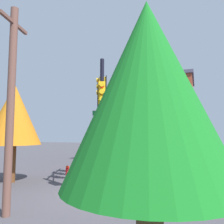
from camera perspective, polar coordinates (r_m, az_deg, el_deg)
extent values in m
plane|color=#454348|center=(11.46, -2.60, -20.09)|extent=(120.00, 120.00, 0.00)
cylinder|color=black|center=(11.10, -2.53, -3.36)|extent=(0.20, 0.20, 6.60)
cylinder|color=black|center=(11.44, -2.60, -19.60)|extent=(0.36, 0.36, 0.20)
cylinder|color=black|center=(13.78, -2.31, 8.40)|extent=(4.28, 1.83, 0.14)
cylinder|color=black|center=(12.44, -2.40, 7.56)|extent=(1.96, 0.85, 1.07)
cube|color=gold|center=(12.66, -2.38, 6.17)|extent=(0.44, 0.46, 1.10)
cube|color=black|center=(12.66, -1.47, 6.16)|extent=(0.42, 0.21, 1.22)
sphere|color=#FF2018|center=(12.73, -3.29, 7.67)|extent=(0.22, 0.22, 0.22)
cylinder|color=gold|center=(12.74, -3.56, 7.89)|extent=(0.27, 0.22, 0.23)
sphere|color=#855607|center=(12.66, -3.30, 6.18)|extent=(0.22, 0.22, 0.22)
cylinder|color=gold|center=(12.67, -3.57, 6.40)|extent=(0.27, 0.22, 0.23)
sphere|color=#0B621E|center=(12.59, -3.30, 4.66)|extent=(0.22, 0.22, 0.22)
cylinder|color=gold|center=(12.60, -3.58, 4.88)|extent=(0.27, 0.22, 0.23)
cube|color=yellow|center=(13.94, -2.30, 5.09)|extent=(0.44, 0.46, 1.10)
cube|color=black|center=(13.94, -1.48, 5.08)|extent=(0.42, 0.21, 1.22)
sphere|color=#FF2018|center=(14.00, -3.12, 6.46)|extent=(0.22, 0.22, 0.22)
cylinder|color=yellow|center=(14.01, -3.37, 6.66)|extent=(0.27, 0.22, 0.23)
sphere|color=#855607|center=(13.93, -3.13, 5.09)|extent=(0.22, 0.22, 0.22)
cylinder|color=yellow|center=(13.94, -3.38, 5.29)|extent=(0.27, 0.22, 0.23)
sphere|color=#0B621E|center=(13.87, -3.14, 3.71)|extent=(0.22, 0.22, 0.22)
cylinder|color=yellow|center=(13.88, -3.38, 3.91)|extent=(0.27, 0.22, 0.23)
cube|color=gold|center=(15.22, -2.24, 4.18)|extent=(0.43, 0.45, 1.10)
cube|color=black|center=(15.22, -1.48, 4.18)|extent=(0.42, 0.20, 1.22)
sphere|color=#FF2018|center=(15.28, -2.99, 5.44)|extent=(0.22, 0.22, 0.22)
cylinder|color=gold|center=(15.29, -3.21, 5.62)|extent=(0.27, 0.22, 0.23)
sphere|color=#855607|center=(15.22, -2.99, 4.18)|extent=(0.22, 0.22, 0.22)
cylinder|color=gold|center=(15.23, -3.22, 4.37)|extent=(0.27, 0.22, 0.23)
sphere|color=#0B621E|center=(15.16, -3.00, 2.92)|extent=(0.22, 0.22, 0.22)
cylinder|color=gold|center=(15.17, -3.23, 3.10)|extent=(0.27, 0.22, 0.23)
cube|color=yellow|center=(10.92, -2.53, 4.59)|extent=(0.45, 0.43, 1.10)
cube|color=black|center=(11.11, -2.51, 4.40)|extent=(0.20, 0.42, 1.22)
sphere|color=#FF2018|center=(10.78, -2.54, 6.55)|extent=(0.22, 0.22, 0.22)
cylinder|color=yellow|center=(10.74, -2.54, 6.88)|extent=(0.22, 0.27, 0.23)
sphere|color=#855607|center=(10.72, -2.55, 4.77)|extent=(0.22, 0.22, 0.22)
cylinder|color=yellow|center=(10.67, -2.55, 5.09)|extent=(0.22, 0.27, 0.23)
sphere|color=#0B621E|center=(10.66, -2.56, 2.98)|extent=(0.22, 0.22, 0.22)
cylinder|color=yellow|center=(10.61, -2.56, 3.29)|extent=(0.22, 0.27, 0.23)
cube|color=white|center=(14.07, -2.29, 9.36)|extent=(0.88, 0.37, 0.26)
cube|color=#0A7B2B|center=(14.07, -2.29, 9.36)|extent=(0.85, 0.36, 0.22)
cube|color=white|center=(11.14, -2.52, -0.29)|extent=(0.37, 0.88, 0.26)
cube|color=#146A33|center=(11.14, -2.52, -0.29)|extent=(0.36, 0.85, 0.22)
cylinder|color=brown|center=(9.22, -23.91, 0.96)|extent=(0.28, 0.28, 7.70)
cube|color=brown|center=(10.09, -23.14, 19.62)|extent=(1.78, 0.51, 0.12)
cylinder|color=red|center=(15.85, -11.02, -14.72)|extent=(0.24, 0.24, 0.65)
sphere|color=red|center=(15.79, -10.99, -13.30)|extent=(0.22, 0.22, 0.22)
cylinder|color=red|center=(15.97, -10.73, -14.53)|extent=(0.12, 0.10, 0.10)
cylinder|color=brown|center=(15.49, -23.61, -11.61)|extent=(0.44, 0.44, 2.24)
cone|color=#BC6C16|center=(15.43, -23.18, -0.51)|extent=(3.37, 3.37, 3.74)
cone|color=#156E1F|center=(3.68, 8.87, 5.22)|extent=(2.70, 2.70, 3.00)
cube|color=brown|center=(24.57, 11.00, -2.44)|extent=(6.15, 7.40, 8.33)
cube|color=#4B485C|center=(25.16, 10.82, 7.42)|extent=(6.45, 7.70, 0.30)
cube|color=#A5B7C6|center=(27.81, 4.02, 3.55)|extent=(0.90, 0.04, 1.20)
cube|color=#A5B7C6|center=(25.62, 2.62, 3.05)|extent=(0.90, 0.04, 1.20)
cube|color=#A5B7C6|center=(23.34, 1.08, -4.65)|extent=(0.90, 0.04, 1.20)
cube|color=#A5B7C6|center=(27.93, 4.10, 3.43)|extent=(0.90, 0.04, 1.20)
cube|color=#A5B7C6|center=(25.32, 2.51, 0.67)|extent=(0.90, 0.04, 1.20)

